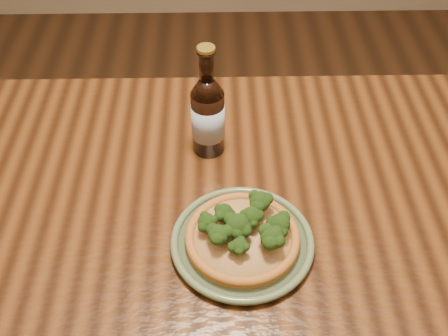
{
  "coord_description": "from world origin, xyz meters",
  "views": [
    {
      "loc": [
        -0.07,
        -0.55,
        1.53
      ],
      "look_at": [
        -0.05,
        0.15,
        0.82
      ],
      "focal_mm": 42.0,
      "sensor_mm": 36.0,
      "label": 1
    }
  ],
  "objects_px": {
    "table": "(251,242)",
    "plate": "(242,242)",
    "beer_bottle": "(208,115)",
    "pizza": "(243,234)"
  },
  "relations": [
    {
      "from": "table",
      "to": "plate",
      "type": "xyz_separation_m",
      "value": [
        -0.02,
        -0.08,
        0.1
      ]
    },
    {
      "from": "table",
      "to": "beer_bottle",
      "type": "relative_size",
      "value": 6.27
    },
    {
      "from": "table",
      "to": "beer_bottle",
      "type": "xyz_separation_m",
      "value": [
        -0.09,
        0.19,
        0.19
      ]
    },
    {
      "from": "beer_bottle",
      "to": "table",
      "type": "bearing_deg",
      "value": -68.59
    },
    {
      "from": "plate",
      "to": "pizza",
      "type": "relative_size",
      "value": 1.26
    },
    {
      "from": "beer_bottle",
      "to": "plate",
      "type": "bearing_deg",
      "value": -80.12
    },
    {
      "from": "table",
      "to": "plate",
      "type": "relative_size",
      "value": 6.09
    },
    {
      "from": "table",
      "to": "plate",
      "type": "height_order",
      "value": "plate"
    },
    {
      "from": "plate",
      "to": "beer_bottle",
      "type": "distance_m",
      "value": 0.28
    },
    {
      "from": "table",
      "to": "beer_bottle",
      "type": "height_order",
      "value": "beer_bottle"
    }
  ]
}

